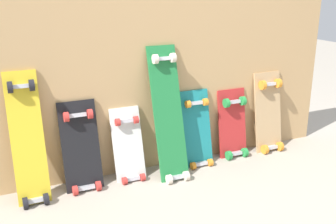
% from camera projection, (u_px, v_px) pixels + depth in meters
% --- Properties ---
extents(ground_plane, '(12.00, 12.00, 0.00)m').
position_uv_depth(ground_plane, '(164.00, 167.00, 2.88)').
color(ground_plane, '#A89E8E').
extents(plywood_wall_panel, '(2.71, 0.04, 1.45)m').
position_uv_depth(plywood_wall_panel, '(159.00, 65.00, 2.72)').
color(plywood_wall_panel, tan).
rests_on(plywood_wall_panel, ground).
extents(skateboard_yellow, '(0.19, 0.25, 0.84)m').
position_uv_depth(skateboard_yellow, '(28.00, 144.00, 2.37)').
color(skateboard_yellow, gold).
rests_on(skateboard_yellow, ground).
extents(skateboard_black, '(0.24, 0.21, 0.62)m').
position_uv_depth(skateboard_black, '(81.00, 151.00, 2.54)').
color(skateboard_black, black).
rests_on(skateboard_black, ground).
extents(skateboard_white, '(0.20, 0.20, 0.55)m').
position_uv_depth(skateboard_white, '(129.00, 150.00, 2.68)').
color(skateboard_white, silver).
rests_on(skateboard_white, ground).
extents(skateboard_green, '(0.20, 0.32, 0.93)m').
position_uv_depth(skateboard_green, '(169.00, 118.00, 2.67)').
color(skateboard_green, '#1E7238').
rests_on(skateboard_green, ground).
extents(skateboard_teal, '(0.22, 0.19, 0.61)m').
position_uv_depth(skateboard_teal, '(197.00, 133.00, 2.88)').
color(skateboard_teal, '#197A7F').
rests_on(skateboard_teal, ground).
extents(skateboard_red, '(0.23, 0.16, 0.57)m').
position_uv_depth(skateboard_red, '(233.00, 127.00, 3.02)').
color(skateboard_red, '#B22626').
rests_on(skateboard_red, ground).
extents(skateboard_natural, '(0.23, 0.18, 0.67)m').
position_uv_depth(skateboard_natural, '(269.00, 116.00, 3.12)').
color(skateboard_natural, tan).
rests_on(skateboard_natural, ground).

